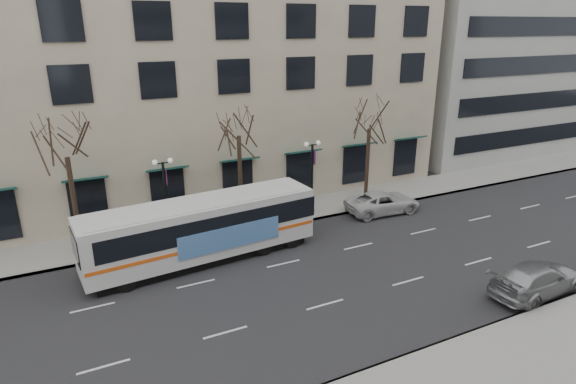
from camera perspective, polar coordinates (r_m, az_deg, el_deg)
ground at (r=25.34m, az=1.74°, el=-10.67°), size 160.00×160.00×0.00m
sidewalk_far at (r=34.60m, az=2.14°, el=-1.99°), size 80.00×4.00×0.15m
building_hotel at (r=41.20m, az=-15.19°, el=17.82°), size 40.00×20.00×24.00m
tree_far_left at (r=28.78m, az=-24.98°, el=5.57°), size 3.60×3.60×8.34m
tree_far_mid at (r=30.53m, az=-5.92°, el=8.38°), size 3.60×3.60×8.55m
tree_far_right at (r=35.27m, az=9.69°, el=8.90°), size 3.60×3.60×8.06m
lamp_post_left at (r=29.70m, az=-14.29°, el=-0.38°), size 1.22×0.45×5.21m
lamp_post_right at (r=33.00m, az=2.87°, el=2.20°), size 1.22×0.45×5.21m
city_bus at (r=27.21m, az=-9.99°, el=-4.20°), size 13.25×3.94×3.54m
silver_car at (r=27.02m, az=27.40°, el=-9.11°), size 5.58×2.56×1.58m
white_pickup at (r=34.55m, az=11.16°, el=-1.21°), size 5.54×2.88×1.49m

